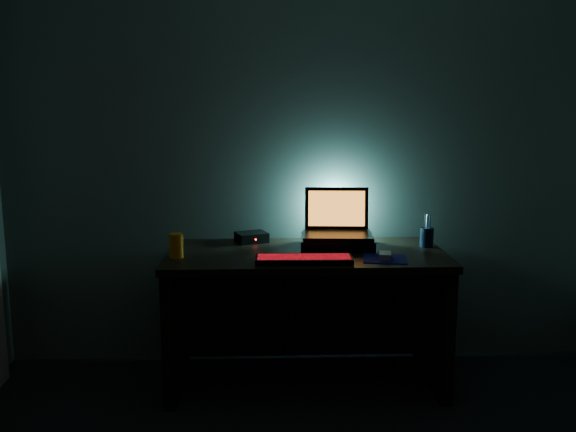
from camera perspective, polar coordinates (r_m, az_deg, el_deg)
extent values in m
cube|color=#47514A|center=(3.76, 1.27, 5.61)|extent=(3.50, 0.00, 2.50)
cube|color=black|center=(3.46, 1.61, -3.51)|extent=(1.50, 0.70, 0.04)
cube|color=black|center=(3.60, -9.94, -9.37)|extent=(0.06, 0.64, 0.71)
cube|color=black|center=(3.69, 12.80, -9.00)|extent=(0.06, 0.64, 0.71)
cube|color=black|center=(3.88, 1.26, -7.73)|extent=(1.38, 0.02, 0.65)
cube|color=black|center=(3.56, 4.40, -2.32)|extent=(0.42, 0.33, 0.06)
cube|color=black|center=(3.56, 4.40, -1.71)|extent=(0.40, 0.28, 0.02)
cube|color=black|center=(3.66, 4.34, 0.69)|extent=(0.36, 0.07, 0.24)
cube|color=orange|center=(3.65, 4.34, 0.67)|extent=(0.32, 0.05, 0.20)
cube|color=black|center=(3.24, 1.42, -3.88)|extent=(0.49, 0.16, 0.03)
cube|color=red|center=(3.23, 1.43, -3.62)|extent=(0.47, 0.14, 0.00)
cube|color=#0D0E5B|center=(3.34, 8.62, -3.78)|extent=(0.25, 0.23, 0.00)
cube|color=gray|center=(3.33, 8.63, -3.50)|extent=(0.08, 0.11, 0.03)
cylinder|color=black|center=(3.65, 12.23, -1.85)|extent=(0.09, 0.09, 0.11)
cylinder|color=orange|center=(3.37, -9.91, -2.62)|extent=(0.10, 0.10, 0.13)
cube|color=black|center=(3.69, -3.26, -1.89)|extent=(0.21, 0.19, 0.06)
sphere|color=#FF0C07|center=(3.63, -2.89, -2.10)|extent=(0.01, 0.01, 0.01)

